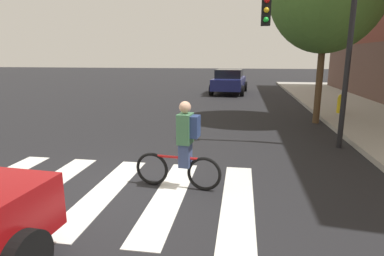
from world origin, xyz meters
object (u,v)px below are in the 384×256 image
cyclist (184,146)px  fire_hydrant (340,104)px  sedan_mid (229,81)px  traffic_light_near (316,41)px

cyclist → fire_hydrant: 9.76m
sedan_mid → cyclist: cyclist is taller
traffic_light_near → cyclist: bearing=-130.9°
cyclist → fire_hydrant: size_ratio=2.19×
sedan_mid → fire_hydrant: 9.19m
fire_hydrant → cyclist: bearing=-121.6°
cyclist → traffic_light_near: 4.91m
sedan_mid → cyclist: (-0.20, -16.06, 0.01)m
traffic_light_near → fire_hydrant: bearing=66.1°
sedan_mid → fire_hydrant: sedan_mid is taller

